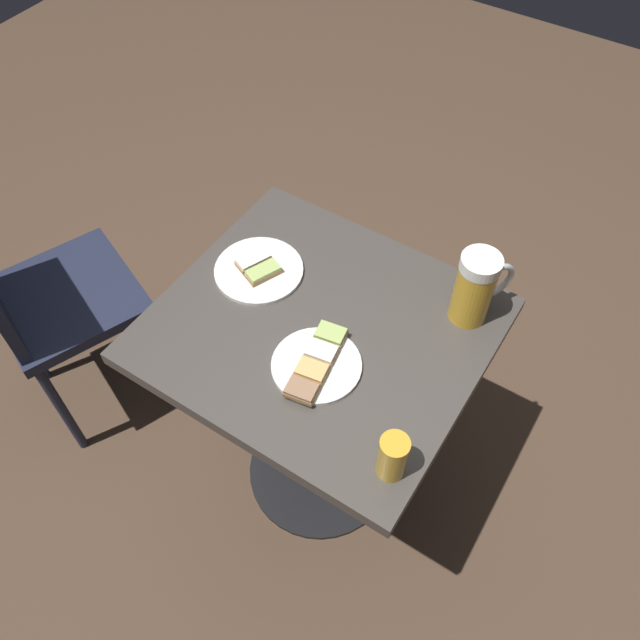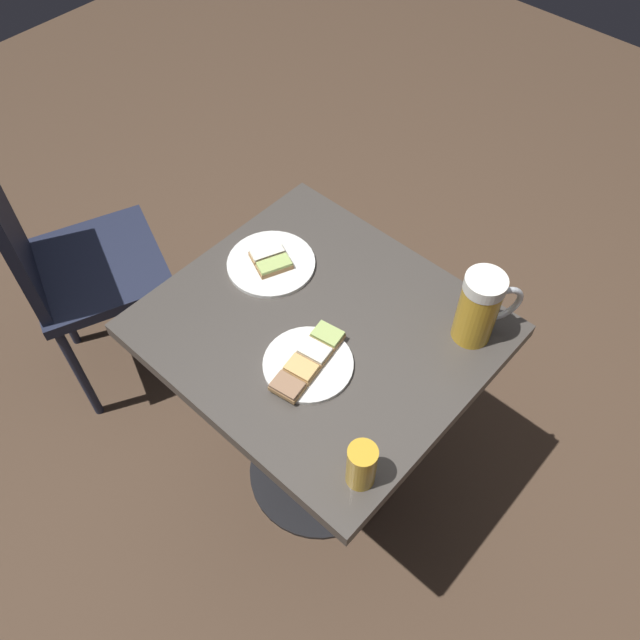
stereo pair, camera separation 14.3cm
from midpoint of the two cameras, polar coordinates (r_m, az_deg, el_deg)
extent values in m
plane|color=#4C3828|center=(2.10, -1.99, -13.14)|extent=(6.00, 6.00, 0.00)
cylinder|color=black|center=(2.09, -2.00, -13.06)|extent=(0.44, 0.44, 0.01)
cylinder|color=black|center=(1.76, -2.34, -8.09)|extent=(0.09, 0.09, 0.72)
cube|color=#423D38|center=(1.46, -2.80, -1.09)|extent=(0.71, 0.64, 0.04)
cylinder|color=white|center=(1.38, -3.28, -4.19)|extent=(0.19, 0.19, 0.01)
cube|color=#9E7547|center=(1.33, -4.72, -6.46)|extent=(0.07, 0.06, 0.01)
cube|color=#997051|center=(1.32, -4.75, -6.23)|extent=(0.07, 0.05, 0.01)
cube|color=#9E7547|center=(1.35, -3.76, -4.76)|extent=(0.07, 0.06, 0.01)
cube|color=#E5B266|center=(1.35, -3.79, -4.53)|extent=(0.07, 0.05, 0.01)
cube|color=#9E7547|center=(1.38, -2.84, -3.12)|extent=(0.07, 0.06, 0.01)
cube|color=white|center=(1.37, -2.86, -2.89)|extent=(0.07, 0.05, 0.01)
cube|color=#9E7547|center=(1.40, -1.96, -1.55)|extent=(0.07, 0.06, 0.01)
cube|color=#ADC66B|center=(1.40, -1.97, -1.31)|extent=(0.07, 0.05, 0.01)
cylinder|color=white|center=(1.55, -8.01, 4.17)|extent=(0.21, 0.21, 0.01)
cube|color=#9E7547|center=(1.56, -8.46, 4.95)|extent=(0.07, 0.09, 0.01)
cube|color=white|center=(1.55, -8.51, 5.20)|extent=(0.07, 0.09, 0.01)
cube|color=#9E7547|center=(1.53, -7.64, 3.93)|extent=(0.07, 0.09, 0.01)
cube|color=#ADC66B|center=(1.52, -7.68, 4.18)|extent=(0.07, 0.09, 0.01)
cylinder|color=gold|center=(1.42, 10.48, 2.21)|extent=(0.09, 0.09, 0.15)
cylinder|color=white|center=(1.35, 11.05, 4.68)|extent=(0.09, 0.09, 0.03)
torus|color=silver|center=(1.44, 12.34, 3.14)|extent=(0.06, 0.09, 0.10)
cylinder|color=gold|center=(1.22, 3.00, -12.12)|extent=(0.06, 0.06, 0.11)
cylinder|color=#1E2338|center=(2.11, -15.78, -3.27)|extent=(0.03, 0.03, 0.46)
cylinder|color=#1E2338|center=(2.31, -19.14, 2.15)|extent=(0.03, 0.03, 0.46)
cylinder|color=#1E2338|center=(2.10, -23.53, -7.31)|extent=(0.03, 0.03, 0.46)
cylinder|color=#1E2338|center=(2.31, -26.18, -1.50)|extent=(0.03, 0.03, 0.46)
cube|color=#1E2338|center=(2.02, -23.24, 1.69)|extent=(0.49, 0.49, 0.04)
camera|label=1|loc=(0.07, -92.87, -3.74)|focal=36.52mm
camera|label=2|loc=(0.07, 87.13, 3.74)|focal=36.52mm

